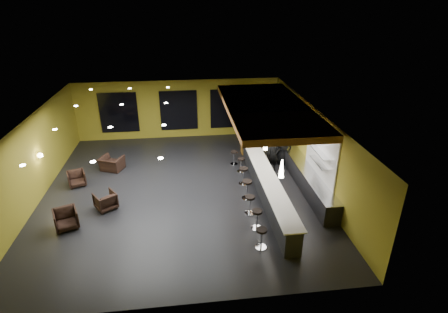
{
  "coord_description": "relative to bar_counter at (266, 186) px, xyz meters",
  "views": [
    {
      "loc": [
        0.26,
        -13.8,
        8.02
      ],
      "look_at": [
        2.0,
        0.5,
        1.3
      ],
      "focal_mm": 28.0,
      "sensor_mm": 36.0,
      "label": 1
    }
  ],
  "objects": [
    {
      "name": "window_center",
      "position": [
        -3.65,
        7.44,
        1.2
      ],
      "size": [
        2.2,
        0.06,
        2.4
      ],
      "primitive_type": "cube",
      "color": "black",
      "rests_on": "wall_back"
    },
    {
      "name": "armchair_a",
      "position": [
        -7.96,
        -1.32,
        -0.12
      ],
      "size": [
        1.07,
        1.08,
        0.76
      ],
      "primitive_type": "imported",
      "rotation": [
        0.0,
        0.0,
        0.38
      ],
      "color": "black",
      "rests_on": "floor"
    },
    {
      "name": "wall_sconce",
      "position": [
        -9.53,
        1.5,
        1.3
      ],
      "size": [
        0.22,
        0.22,
        0.22
      ],
      "primitive_type": "sphere",
      "color": "#FFE5B2",
      "rests_on": "wall_left"
    },
    {
      "name": "wall_shelf_lower",
      "position": [
        2.17,
        -0.2,
        1.1
      ],
      "size": [
        0.3,
        1.5,
        0.03
      ],
      "primitive_type": "cube",
      "color": "silver",
      "rests_on": "wall_right"
    },
    {
      "name": "wall_right",
      "position": [
        2.4,
        1.0,
        1.25
      ],
      "size": [
        0.1,
        13.0,
        3.5
      ],
      "primitive_type": "cube",
      "color": "olive",
      "rests_on": "floor"
    },
    {
      "name": "armchair_d",
      "position": [
        -7.07,
        3.39,
        -0.15
      ],
      "size": [
        1.34,
        1.26,
        0.69
      ],
      "primitive_type": "imported",
      "rotation": [
        0.0,
        0.0,
        2.75
      ],
      "color": "black",
      "rests_on": "floor"
    },
    {
      "name": "wall_shelf_upper",
      "position": [
        2.17,
        -0.2,
        1.55
      ],
      "size": [
        0.3,
        1.5,
        0.03
      ],
      "primitive_type": "cube",
      "color": "silver",
      "rests_on": "wall_right"
    },
    {
      "name": "prep_counter",
      "position": [
        2.0,
        0.5,
        -0.07
      ],
      "size": [
        0.7,
        6.0,
        0.86
      ],
      "primitive_type": "cube",
      "color": "black",
      "rests_on": "floor"
    },
    {
      "name": "bar_counter",
      "position": [
        0.0,
        0.0,
        0.0
      ],
      "size": [
        0.6,
        8.0,
        1.0
      ],
      "primitive_type": "cube",
      "color": "black",
      "rests_on": "floor"
    },
    {
      "name": "wood_soffit",
      "position": [
        0.35,
        2.0,
        2.86
      ],
      "size": [
        3.6,
        8.0,
        0.28
      ],
      "primitive_type": "cube",
      "color": "brown",
      "rests_on": "ceiling"
    },
    {
      "name": "bar_stool_1",
      "position": [
        -0.88,
        -2.25,
        0.01
      ],
      "size": [
        0.4,
        0.4,
        0.8
      ],
      "rotation": [
        0.0,
        0.0,
        -0.19
      ],
      "color": "silver",
      "rests_on": "floor"
    },
    {
      "name": "wall_front",
      "position": [
        -3.65,
        -5.55,
        1.25
      ],
      "size": [
        12.0,
        0.1,
        3.5
      ],
      "primitive_type": "cube",
      "color": "olive",
      "rests_on": "floor"
    },
    {
      "name": "bar_stool_0",
      "position": [
        -0.95,
        -3.34,
        -0.0
      ],
      "size": [
        0.39,
        0.39,
        0.78
      ],
      "rotation": [
        0.0,
        0.0,
        -0.42
      ],
      "color": "silver",
      "rests_on": "floor"
    },
    {
      "name": "tile_backsplash",
      "position": [
        2.31,
        0.0,
        1.5
      ],
      "size": [
        0.06,
        3.2,
        2.4
      ],
      "primitive_type": "cube",
      "color": "white",
      "rests_on": "wall_right"
    },
    {
      "name": "wall_back",
      "position": [
        -3.65,
        7.55,
        1.25
      ],
      "size": [
        12.0,
        0.1,
        3.5
      ],
      "primitive_type": "cube",
      "color": "olive",
      "rests_on": "floor"
    },
    {
      "name": "staff_c",
      "position": [
        1.6,
        3.0,
        0.41
      ],
      "size": [
        0.9,
        0.59,
        1.82
      ],
      "primitive_type": "imported",
      "rotation": [
        0.0,
        0.0,
        0.01
      ],
      "color": "black",
      "rests_on": "floor"
    },
    {
      "name": "wall_left",
      "position": [
        -9.7,
        1.0,
        1.25
      ],
      "size": [
        0.1,
        13.0,
        3.5
      ],
      "primitive_type": "cube",
      "color": "olive",
      "rests_on": "floor"
    },
    {
      "name": "staff_a",
      "position": [
        0.86,
        2.32,
        0.35
      ],
      "size": [
        0.63,
        0.42,
        1.69
      ],
      "primitive_type": "imported",
      "rotation": [
        0.0,
        0.0,
        0.03
      ],
      "color": "black",
      "rests_on": "floor"
    },
    {
      "name": "bar_stool_5",
      "position": [
        -0.69,
        2.39,
        -0.03
      ],
      "size": [
        0.37,
        0.37,
        0.74
      ],
      "rotation": [
        0.0,
        0.0,
        -0.42
      ],
      "color": "silver",
      "rests_on": "floor"
    },
    {
      "name": "bar_stool_6",
      "position": [
        -0.91,
        3.27,
        -0.03
      ],
      "size": [
        0.37,
        0.37,
        0.74
      ],
      "rotation": [
        0.0,
        0.0,
        -0.42
      ],
      "color": "silver",
      "rests_on": "floor"
    },
    {
      "name": "armchair_b",
      "position": [
        -6.73,
        -0.16,
        -0.14
      ],
      "size": [
        1.08,
        1.09,
        0.72
      ],
      "primitive_type": "imported",
      "rotation": [
        0.0,
        0.0,
        3.73
      ],
      "color": "black",
      "rests_on": "floor"
    },
    {
      "name": "bar_top",
      "position": [
        0.0,
        0.0,
        0.52
      ],
      "size": [
        0.78,
        8.1,
        0.05
      ],
      "primitive_type": "cube",
      "color": "silver",
      "rests_on": "bar_counter"
    },
    {
      "name": "pendant_0",
      "position": [
        0.0,
        -2.0,
        1.85
      ],
      "size": [
        0.2,
        0.2,
        0.7
      ],
      "primitive_type": "cone",
      "color": "white",
      "rests_on": "wood_soffit"
    },
    {
      "name": "bar_stool_2",
      "position": [
        -0.95,
        -1.23,
        0.01
      ],
      "size": [
        0.4,
        0.4,
        0.79
      ],
      "rotation": [
        0.0,
        0.0,
        0.29
      ],
      "color": "silver",
      "rests_on": "floor"
    },
    {
      "name": "pendant_1",
      "position": [
        0.0,
        0.5,
        1.85
      ],
      "size": [
        0.2,
        0.2,
        0.7
      ],
      "primitive_type": "cone",
      "color": "white",
      "rests_on": "wood_soffit"
    },
    {
      "name": "prep_top",
      "position": [
        2.0,
        0.5,
        0.39
      ],
      "size": [
        0.72,
        6.0,
        0.03
      ],
      "primitive_type": "cube",
      "color": "silver",
      "rests_on": "prep_counter"
    },
    {
      "name": "column",
      "position": [
        0.0,
        4.6,
        1.25
      ],
      "size": [
        0.6,
        0.6,
        3.5
      ],
      "primitive_type": "cube",
      "color": "brown",
      "rests_on": "floor"
    },
    {
      "name": "window_right",
      "position": [
        -0.65,
        7.44,
        1.2
      ],
      "size": [
        2.2,
        0.06,
        2.4
      ],
      "primitive_type": "cube",
      "color": "black",
      "rests_on": "wall_back"
    },
    {
      "name": "armchair_c",
      "position": [
        -8.4,
        1.97,
        -0.15
      ],
      "size": [
        0.96,
        0.98,
        0.69
      ],
      "primitive_type": "imported",
      "rotation": [
        0.0,
        0.0,
        0.37
      ],
      "color": "black",
      "rests_on": "floor"
    },
    {
      "name": "floor",
      "position": [
        -3.65,
        1.0,
        -0.55
      ],
      "size": [
        12.0,
        13.0,
        0.1
      ],
      "primitive_type": "cube",
      "color": "black",
      "rests_on": "ground"
    },
    {
      "name": "staff_b",
      "position": [
        1.4,
        3.26,
        0.41
      ],
      "size": [
        1.09,
        1.0,
        1.82
      ],
      "primitive_type": "imported",
      "rotation": [
        0.0,
        0.0,
        0.43
      ],
      "color": "black",
      "rests_on": "floor"
    },
    {
      "name": "bar_stool_4",
      "position": [
        -0.79,
        1.16,
        0.03
      ],
      "size": [
        0.42,
        0.42,
        0.83
      ],
      "rotation": [
        0.0,
        0.0,
        -0.18
      ],
      "color": "silver",
      "rests_on": "floor"
    },
    {
      "name": "pendant_2",
      "position": [
        0.0,
        3.0,
        1.85
      ],
      "size": [
        0.2,
        0.2,
        0.7
      ],
      "primitive_type": "cone",
      "color": "white",
      "rests_on": "wood_soffit"
    },
    {
      "name": "window_left",
      "position": [
        -7.15,
        7.44,
        1.2
      ],
      "size": [
        2.2,
        0.06,
        2.4
      ],
      "primitive_type": "cube",
      "color": "black",
      "rests_on": "wall_back"
    },
    {
      "name": "ceiling",
      "position": [
        -3.65,
        1.0,
        3.05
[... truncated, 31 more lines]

